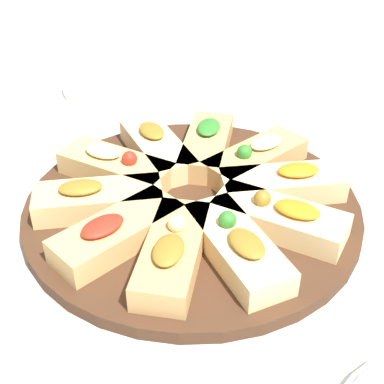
{
  "coord_description": "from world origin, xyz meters",
  "views": [
    {
      "loc": [
        0.34,
        -0.44,
        0.42
      ],
      "look_at": [
        0.0,
        0.0,
        0.03
      ],
      "focal_mm": 50.0,
      "sensor_mm": 36.0,
      "label": 1
    }
  ],
  "objects": [
    {
      "name": "plate_left",
      "position": [
        -0.35,
        0.23,
        0.01
      ],
      "size": [
        0.21,
        0.21,
        0.02
      ],
      "color": "white",
      "rests_on": "ground_plane"
    },
    {
      "name": "focaccia_slice_7",
      "position": [
        -0.08,
        -0.09,
        0.03
      ],
      "size": [
        0.15,
        0.15,
        0.04
      ],
      "color": "#DBB775",
      "rests_on": "serving_board"
    },
    {
      "name": "focaccia_slice_4",
      "position": [
        -0.05,
        0.11,
        0.03
      ],
      "size": [
        0.12,
        0.17,
        0.04
      ],
      "color": "tan",
      "rests_on": "serving_board"
    },
    {
      "name": "focaccia_slice_2",
      "position": [
        0.08,
        0.08,
        0.03
      ],
      "size": [
        0.15,
        0.15,
        0.04
      ],
      "color": "#E5C689",
      "rests_on": "serving_board"
    },
    {
      "name": "focaccia_slice_5",
      "position": [
        -0.11,
        0.06,
        0.03
      ],
      "size": [
        0.17,
        0.13,
        0.04
      ],
      "color": "#E5C689",
      "rests_on": "serving_board"
    },
    {
      "name": "focaccia_slice_9",
      "position": [
        0.05,
        -0.11,
        0.03
      ],
      "size": [
        0.12,
        0.17,
        0.05
      ],
      "color": "tan",
      "rests_on": "serving_board"
    },
    {
      "name": "focaccia_slice_6",
      "position": [
        -0.12,
        -0.02,
        0.03
      ],
      "size": [
        0.16,
        0.08,
        0.05
      ],
      "color": "tan",
      "rests_on": "serving_board"
    },
    {
      "name": "focaccia_slice_1",
      "position": [
        0.12,
        0.02,
        0.03
      ],
      "size": [
        0.17,
        0.08,
        0.05
      ],
      "color": "#E5C689",
      "rests_on": "serving_board"
    },
    {
      "name": "focaccia_slice_3",
      "position": [
        0.02,
        0.12,
        0.03
      ],
      "size": [
        0.09,
        0.17,
        0.05
      ],
      "color": "tan",
      "rests_on": "serving_board"
    },
    {
      "name": "focaccia_slice_8",
      "position": [
        -0.02,
        -0.12,
        0.03
      ],
      "size": [
        0.08,
        0.17,
        0.04
      ],
      "color": "tan",
      "rests_on": "serving_board"
    },
    {
      "name": "serving_board",
      "position": [
        0.0,
        0.0,
        0.01
      ],
      "size": [
        0.43,
        0.43,
        0.02
      ],
      "primitive_type": "cylinder",
      "color": "#422819",
      "rests_on": "ground_plane"
    },
    {
      "name": "ground_plane",
      "position": [
        0.0,
        0.0,
        0.0
      ],
      "size": [
        3.0,
        3.0,
        0.0
      ],
      "primitive_type": "plane",
      "color": "beige"
    },
    {
      "name": "focaccia_slice_0",
      "position": [
        0.1,
        -0.06,
        0.03
      ],
      "size": [
        0.17,
        0.13,
        0.05
      ],
      "color": "#E5C689",
      "rests_on": "serving_board"
    }
  ]
}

